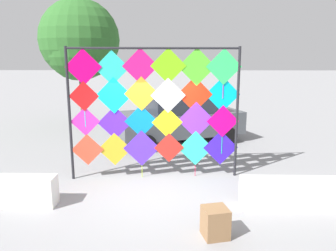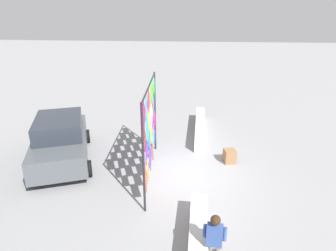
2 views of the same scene
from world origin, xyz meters
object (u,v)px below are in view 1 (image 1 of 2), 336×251
(cardboard_box_large, at_px, (215,222))
(tree_far_right, at_px, (80,43))
(kite_display_rack, at_px, (157,104))
(parked_car, at_px, (180,118))

(cardboard_box_large, bearing_deg, tree_far_right, 117.20)
(kite_display_rack, height_order, tree_far_right, tree_far_right)
(kite_display_rack, xyz_separation_m, parked_car, (0.65, 3.75, -1.05))
(kite_display_rack, bearing_deg, tree_far_right, 119.49)
(cardboard_box_large, xyz_separation_m, tree_far_right, (-4.82, 9.38, 3.38))
(kite_display_rack, bearing_deg, cardboard_box_large, -68.12)
(tree_far_right, bearing_deg, parked_car, -31.98)
(kite_display_rack, height_order, parked_car, kite_display_rack)
(kite_display_rack, height_order, cardboard_box_large, kite_display_rack)
(cardboard_box_large, relative_size, tree_far_right, 0.10)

